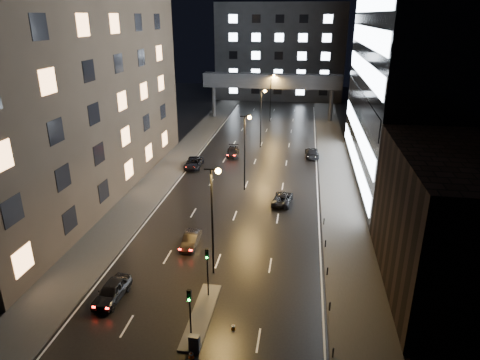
{
  "coord_description": "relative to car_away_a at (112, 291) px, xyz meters",
  "views": [
    {
      "loc": [
        7.38,
        -24.49,
        21.95
      ],
      "look_at": [
        0.41,
        21.31,
        4.0
      ],
      "focal_mm": 32.0,
      "sensor_mm": 36.0,
      "label": 1
    }
  ],
  "objects": [
    {
      "name": "car_away_b",
      "position": [
        4.16,
        9.5,
        -0.1
      ],
      "size": [
        1.48,
        4.06,
        1.33
      ],
      "primitive_type": "imported",
      "rotation": [
        0.0,
        0.0,
        0.02
      ],
      "color": "black",
      "rests_on": "ground"
    },
    {
      "name": "car_toward_a",
      "position": [
        12.76,
        21.42,
        -0.11
      ],
      "size": [
        2.68,
        4.93,
        1.31
      ],
      "primitive_type": "imported",
      "rotation": [
        0.0,
        0.0,
        3.03
      ],
      "color": "black",
      "rests_on": "ground"
    },
    {
      "name": "streetlight_near",
      "position": [
        7.62,
        5.01,
        5.73
      ],
      "size": [
        1.45,
        0.5,
        10.15
      ],
      "color": "black",
      "rests_on": "ground"
    },
    {
      "name": "streetlight_mid_a",
      "position": [
        7.62,
        25.01,
        5.73
      ],
      "size": [
        1.45,
        0.5,
        10.15
      ],
      "color": "black",
      "rests_on": "ground"
    },
    {
      "name": "building_right_low",
      "position": [
        27.46,
        6.01,
        5.23
      ],
      "size": [
        10.0,
        18.0,
        12.0
      ],
      "primitive_type": "cube",
      "color": "black",
      "rests_on": "ground"
    },
    {
      "name": "car_away_d",
      "position": [
        3.48,
        39.46,
        -0.07
      ],
      "size": [
        2.51,
        4.99,
        1.39
      ],
      "primitive_type": "imported",
      "rotation": [
        0.0,
        0.0,
        0.12
      ],
      "color": "black",
      "rests_on": "ground"
    },
    {
      "name": "utility_cabinet",
      "position": [
        8.16,
        -4.69,
        -0.04
      ],
      "size": [
        0.75,
        0.46,
        1.16
      ],
      "primitive_type": "cube",
      "rotation": [
        0.0,
        0.0,
        -0.02
      ],
      "color": "#49494B",
      "rests_on": "median_island"
    },
    {
      "name": "streetlight_mid_b",
      "position": [
        7.62,
        45.01,
        5.73
      ],
      "size": [
        1.45,
        0.5,
        10.15
      ],
      "color": "black",
      "rests_on": "ground"
    },
    {
      "name": "traffic_signal_far",
      "position": [
        7.76,
        -4.0,
        2.33
      ],
      "size": [
        0.28,
        0.34,
        4.4
      ],
      "color": "black",
      "rests_on": "median_island"
    },
    {
      "name": "building_far",
      "position": [
        7.46,
        95.01,
        11.73
      ],
      "size": [
        34.0,
        14.0,
        25.0
      ],
      "primitive_type": "cube",
      "color": "#333335",
      "rests_on": "ground"
    },
    {
      "name": "sidewalk_right",
      "position": [
        19.96,
        32.01,
        -0.69
      ],
      "size": [
        5.0,
        110.0,
        0.15
      ],
      "primitive_type": "cube",
      "color": "#383533",
      "rests_on": "ground"
    },
    {
      "name": "cone_a",
      "position": [
        8.09,
        -5.32,
        -0.52
      ],
      "size": [
        0.4,
        0.4,
        0.49
      ],
      "primitive_type": "cone",
      "rotation": [
        0.0,
        0.0,
        -0.0
      ],
      "color": "#FF550D",
      "rests_on": "ground"
    },
    {
      "name": "traffic_signal_near",
      "position": [
        7.76,
        1.5,
        2.33
      ],
      "size": [
        0.28,
        0.34,
        4.4
      ],
      "color": "black",
      "rests_on": "median_island"
    },
    {
      "name": "car_toward_b",
      "position": [
        16.46,
        40.81,
        -0.01
      ],
      "size": [
        2.44,
        5.32,
        1.51
      ],
      "primitive_type": "imported",
      "rotation": [
        0.0,
        0.0,
        3.21
      ],
      "color": "black",
      "rests_on": "ground"
    },
    {
      "name": "bollard_row",
      "position": [
        17.66,
        3.51,
        -0.32
      ],
      "size": [
        0.12,
        25.12,
        0.9
      ],
      "color": "black",
      "rests_on": "ground"
    },
    {
      "name": "streetlight_far",
      "position": [
        7.62,
        65.01,
        5.73
      ],
      "size": [
        1.45,
        0.5,
        10.15
      ],
      "color": "black",
      "rests_on": "ground"
    },
    {
      "name": "ground",
      "position": [
        7.46,
        37.01,
        -0.77
      ],
      "size": [
        160.0,
        160.0,
        0.0
      ],
      "primitive_type": "plane",
      "color": "black",
      "rests_on": "ground"
    },
    {
      "name": "sidewalk_left",
      "position": [
        -5.04,
        32.01,
        -0.69
      ],
      "size": [
        5.0,
        110.0,
        0.15
      ],
      "primitive_type": "cube",
      "color": "#383533",
      "rests_on": "ground"
    },
    {
      "name": "car_away_a",
      "position": [
        0.0,
        0.0,
        0.0
      ],
      "size": [
        2.14,
        4.63,
        1.53
      ],
      "primitive_type": "imported",
      "rotation": [
        0.0,
        0.0,
        -0.07
      ],
      "color": "black",
      "rests_on": "ground"
    },
    {
      "name": "building_left",
      "position": [
        -15.04,
        21.01,
        19.23
      ],
      "size": [
        15.0,
        48.0,
        40.0
      ],
      "primitive_type": "cube",
      "color": "#2D2319",
      "rests_on": "ground"
    },
    {
      "name": "median_island",
      "position": [
        7.76,
        -0.99,
        -0.69
      ],
      "size": [
        1.6,
        8.0,
        0.15
      ],
      "primitive_type": "cube",
      "color": "#383533",
      "rests_on": "ground"
    },
    {
      "name": "car_away_c",
      "position": [
        -1.54,
        32.79,
        -0.05
      ],
      "size": [
        2.67,
        5.31,
        1.44
      ],
      "primitive_type": "imported",
      "rotation": [
        0.0,
        0.0,
        0.05
      ],
      "color": "black",
      "rests_on": "ground"
    },
    {
      "name": "skybridge",
      "position": [
        7.46,
        67.01,
        7.57
      ],
      "size": [
        30.0,
        3.0,
        10.0
      ],
      "color": "#333335",
      "rests_on": "ground"
    },
    {
      "name": "building_right_glass",
      "position": [
        32.46,
        33.01,
        21.73
      ],
      "size": [
        20.0,
        36.0,
        45.0
      ],
      "primitive_type": "cube",
      "color": "black",
      "rests_on": "ground"
    },
    {
      "name": "cone_b",
      "position": [
        10.46,
        -2.11,
        -0.53
      ],
      "size": [
        0.34,
        0.34,
        0.47
      ],
      "primitive_type": "cone",
      "rotation": [
        0.0,
        0.0,
        0.02
      ],
      "color": "orange",
      "rests_on": "ground"
    }
  ]
}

